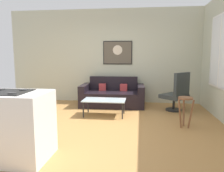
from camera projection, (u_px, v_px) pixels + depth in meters
The scene contains 8 objects.
ground at pixel (98, 127), 4.51m from camera, with size 6.40×6.40×0.04m, color #A87740.
back_wall at pixel (113, 56), 6.70m from camera, with size 6.40×0.05×2.80m, color #BABCA2.
couch at pixel (113, 96), 6.28m from camera, with size 1.80×0.94×0.81m.
coffee_table at pixel (104, 101), 5.23m from camera, with size 1.00×0.57×0.39m.
armchair at pixel (177, 93), 5.61m from camera, with size 0.80×0.80×1.01m.
bar_stool at pixel (185, 105), 4.35m from camera, with size 0.33×0.32×0.61m.
wall_painting at pixel (118, 53), 6.62m from camera, with size 0.88×0.03×0.70m.
window at pixel (220, 51), 4.85m from camera, with size 0.03×1.30×1.65m.
Camera 1 is at (0.85, -4.28, 1.43)m, focal length 35.35 mm.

